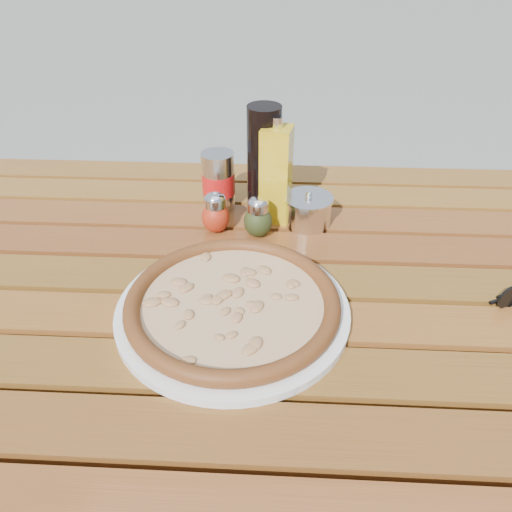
{
  "coord_description": "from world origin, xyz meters",
  "views": [
    {
      "loc": [
        0.04,
        -0.67,
        1.27
      ],
      "look_at": [
        0.0,
        0.02,
        0.78
      ],
      "focal_mm": 35.0,
      "sensor_mm": 36.0,
      "label": 1
    }
  ],
  "objects_px": {
    "pepper_shaker": "(215,213)",
    "olive_oil_cruet": "(276,175)",
    "oregano_shaker": "(258,218)",
    "soda_can": "(218,181)",
    "pizza": "(233,302)",
    "dark_bottle": "(264,162)",
    "parmesan_tin": "(308,210)",
    "plate": "(233,310)",
    "table": "(255,310)"
  },
  "relations": [
    {
      "from": "pepper_shaker",
      "to": "oregano_shaker",
      "type": "relative_size",
      "value": 1.0
    },
    {
      "from": "plate",
      "to": "parmesan_tin",
      "type": "relative_size",
      "value": 3.26
    },
    {
      "from": "pizza",
      "to": "olive_oil_cruet",
      "type": "height_order",
      "value": "olive_oil_cruet"
    },
    {
      "from": "oregano_shaker",
      "to": "parmesan_tin",
      "type": "distance_m",
      "value": 0.11
    },
    {
      "from": "table",
      "to": "oregano_shaker",
      "type": "height_order",
      "value": "oregano_shaker"
    },
    {
      "from": "table",
      "to": "olive_oil_cruet",
      "type": "xyz_separation_m",
      "value": [
        0.03,
        0.2,
        0.17
      ]
    },
    {
      "from": "olive_oil_cruet",
      "to": "pizza",
      "type": "bearing_deg",
      "value": -101.39
    },
    {
      "from": "olive_oil_cruet",
      "to": "dark_bottle",
      "type": "bearing_deg",
      "value": 131.95
    },
    {
      "from": "plate",
      "to": "parmesan_tin",
      "type": "bearing_deg",
      "value": 65.79
    },
    {
      "from": "plate",
      "to": "oregano_shaker",
      "type": "distance_m",
      "value": 0.23
    },
    {
      "from": "soda_can",
      "to": "olive_oil_cruet",
      "type": "height_order",
      "value": "olive_oil_cruet"
    },
    {
      "from": "pizza",
      "to": "pepper_shaker",
      "type": "xyz_separation_m",
      "value": [
        -0.05,
        0.24,
        0.02
      ]
    },
    {
      "from": "table",
      "to": "pizza",
      "type": "height_order",
      "value": "pizza"
    },
    {
      "from": "pizza",
      "to": "pepper_shaker",
      "type": "relative_size",
      "value": 5.09
    },
    {
      "from": "pepper_shaker",
      "to": "parmesan_tin",
      "type": "bearing_deg",
      "value": 11.01
    },
    {
      "from": "plate",
      "to": "dark_bottle",
      "type": "relative_size",
      "value": 1.64
    },
    {
      "from": "pepper_shaker",
      "to": "parmesan_tin",
      "type": "distance_m",
      "value": 0.18
    },
    {
      "from": "dark_bottle",
      "to": "soda_can",
      "type": "xyz_separation_m",
      "value": [
        -0.09,
        0.01,
        -0.05
      ]
    },
    {
      "from": "parmesan_tin",
      "to": "soda_can",
      "type": "bearing_deg",
      "value": 162.19
    },
    {
      "from": "olive_oil_cruet",
      "to": "soda_can",
      "type": "bearing_deg",
      "value": 161.09
    },
    {
      "from": "pizza",
      "to": "soda_can",
      "type": "xyz_separation_m",
      "value": [
        -0.06,
        0.33,
        0.04
      ]
    },
    {
      "from": "oregano_shaker",
      "to": "soda_can",
      "type": "height_order",
      "value": "soda_can"
    },
    {
      "from": "olive_oil_cruet",
      "to": "plate",
      "type": "bearing_deg",
      "value": -101.39
    },
    {
      "from": "pepper_shaker",
      "to": "soda_can",
      "type": "relative_size",
      "value": 0.68
    },
    {
      "from": "pepper_shaker",
      "to": "olive_oil_cruet",
      "type": "distance_m",
      "value": 0.14
    },
    {
      "from": "dark_bottle",
      "to": "table",
      "type": "bearing_deg",
      "value": -91.16
    },
    {
      "from": "plate",
      "to": "soda_can",
      "type": "bearing_deg",
      "value": 99.89
    },
    {
      "from": "plate",
      "to": "parmesan_tin",
      "type": "xyz_separation_m",
      "value": [
        0.12,
        0.27,
        0.02
      ]
    },
    {
      "from": "table",
      "to": "dark_bottle",
      "type": "distance_m",
      "value": 0.29
    },
    {
      "from": "plate",
      "to": "pizza",
      "type": "distance_m",
      "value": 0.02
    },
    {
      "from": "pizza",
      "to": "olive_oil_cruet",
      "type": "bearing_deg",
      "value": 78.61
    },
    {
      "from": "pizza",
      "to": "dark_bottle",
      "type": "bearing_deg",
      "value": 83.86
    },
    {
      "from": "table",
      "to": "pepper_shaker",
      "type": "bearing_deg",
      "value": 120.0
    },
    {
      "from": "olive_oil_cruet",
      "to": "parmesan_tin",
      "type": "xyz_separation_m",
      "value": [
        0.06,
        -0.02,
        -0.07
      ]
    },
    {
      "from": "olive_oil_cruet",
      "to": "parmesan_tin",
      "type": "height_order",
      "value": "olive_oil_cruet"
    },
    {
      "from": "oregano_shaker",
      "to": "dark_bottle",
      "type": "bearing_deg",
      "value": 85.87
    },
    {
      "from": "pizza",
      "to": "oregano_shaker",
      "type": "bearing_deg",
      "value": 83.04
    },
    {
      "from": "pizza",
      "to": "oregano_shaker",
      "type": "height_order",
      "value": "oregano_shaker"
    },
    {
      "from": "olive_oil_cruet",
      "to": "parmesan_tin",
      "type": "distance_m",
      "value": 0.09
    },
    {
      "from": "pizza",
      "to": "parmesan_tin",
      "type": "height_order",
      "value": "parmesan_tin"
    },
    {
      "from": "pizza",
      "to": "oregano_shaker",
      "type": "xyz_separation_m",
      "value": [
        0.03,
        0.23,
        0.02
      ]
    },
    {
      "from": "pepper_shaker",
      "to": "dark_bottle",
      "type": "height_order",
      "value": "dark_bottle"
    },
    {
      "from": "pizza",
      "to": "dark_bottle",
      "type": "distance_m",
      "value": 0.33
    },
    {
      "from": "soda_can",
      "to": "parmesan_tin",
      "type": "relative_size",
      "value": 1.09
    },
    {
      "from": "pepper_shaker",
      "to": "oregano_shaker",
      "type": "distance_m",
      "value": 0.08
    },
    {
      "from": "pizza",
      "to": "olive_oil_cruet",
      "type": "relative_size",
      "value": 1.99
    },
    {
      "from": "oregano_shaker",
      "to": "soda_can",
      "type": "relative_size",
      "value": 0.68
    },
    {
      "from": "soda_can",
      "to": "olive_oil_cruet",
      "type": "distance_m",
      "value": 0.13
    },
    {
      "from": "oregano_shaker",
      "to": "soda_can",
      "type": "bearing_deg",
      "value": 129.29
    },
    {
      "from": "soda_can",
      "to": "dark_bottle",
      "type": "bearing_deg",
      "value": -7.9
    }
  ]
}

